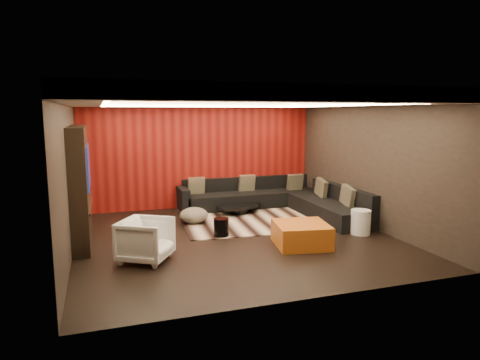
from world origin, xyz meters
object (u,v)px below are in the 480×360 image
object	(u,v)px
armchair	(146,240)
sectional_sofa	(278,201)
coffee_table	(239,209)
drum_stool	(221,227)
orange_ottoman	(301,234)
white_side_table	(361,222)

from	to	relation	value
armchair	sectional_sofa	xyz separation A→B (m)	(3.55, 2.69, -0.10)
coffee_table	sectional_sofa	xyz separation A→B (m)	(1.03, -0.04, 0.14)
drum_stool	orange_ottoman	xyz separation A→B (m)	(1.26, -1.01, 0.01)
white_side_table	orange_ottoman	distance (m)	1.52
drum_stool	white_side_table	bearing A→B (deg)	-14.25
coffee_table	drum_stool	world-z (taller)	drum_stool
orange_ottoman	sectional_sofa	world-z (taller)	sectional_sofa
white_side_table	armchair	bearing A→B (deg)	-176.49
coffee_table	armchair	bearing A→B (deg)	-132.77
coffee_table	sectional_sofa	bearing A→B (deg)	-1.96
armchair	sectional_sofa	distance (m)	4.45
white_side_table	orange_ottoman	size ratio (longest dim) A/B	0.53
drum_stool	orange_ottoman	distance (m)	1.62
white_side_table	armchair	size ratio (longest dim) A/B	0.63
white_side_table	orange_ottoman	world-z (taller)	white_side_table
orange_ottoman	armchair	bearing A→B (deg)	178.97
white_side_table	coffee_table	bearing A→B (deg)	126.11
white_side_table	sectional_sofa	distance (m)	2.54
drum_stool	sectional_sofa	size ratio (longest dim) A/B	0.10
coffee_table	white_side_table	xyz separation A→B (m)	(1.79, -2.46, 0.12)
coffee_table	orange_ottoman	bearing A→B (deg)	-83.66
orange_ottoman	sectional_sofa	size ratio (longest dim) A/B	0.26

